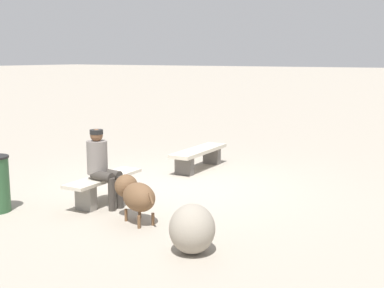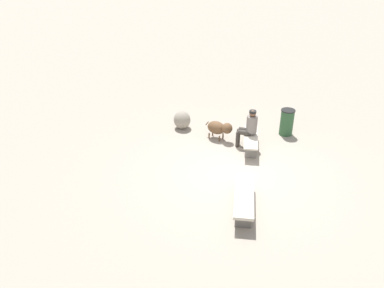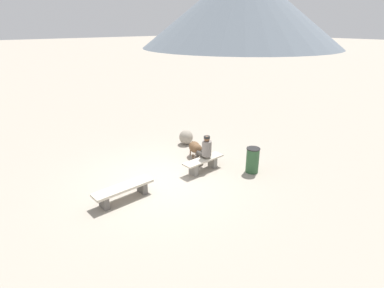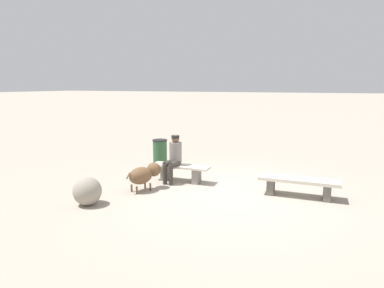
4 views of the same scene
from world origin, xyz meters
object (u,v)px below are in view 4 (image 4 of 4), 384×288
at_px(bench_left, 298,184).
at_px(dog, 144,174).
at_px(seated_person, 174,156).
at_px(trash_bin, 160,153).
at_px(bench_right, 181,170).
at_px(boulder, 87,191).

bearing_deg(bench_left, dog, 13.64).
distance_m(seated_person, dog, 1.01).
bearing_deg(trash_bin, dog, 109.35).
relative_size(bench_right, seated_person, 1.28).
height_order(bench_right, dog, dog).
bearing_deg(bench_left, trash_bin, -17.37).
bearing_deg(dog, boulder, 179.60).
distance_m(bench_right, seated_person, 0.44).
bearing_deg(trash_bin, bench_left, 164.99).
height_order(seated_person, boulder, seated_person).
distance_m(bench_left, seated_person, 3.11).
relative_size(bench_left, bench_right, 1.14).
distance_m(dog, boulder, 1.44).
distance_m(dog, trash_bin, 2.22).
height_order(dog, boulder, dog).
bearing_deg(dog, seated_person, 4.10).
bearing_deg(trash_bin, boulder, 92.45).
distance_m(bench_right, dog, 1.12).
height_order(bench_right, boulder, boulder).
height_order(bench_left, trash_bin, trash_bin).
height_order(bench_left, bench_right, bench_right).
distance_m(bench_right, trash_bin, 1.64).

